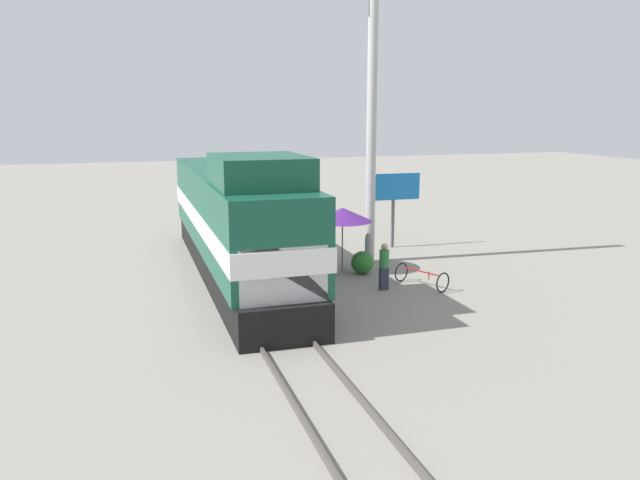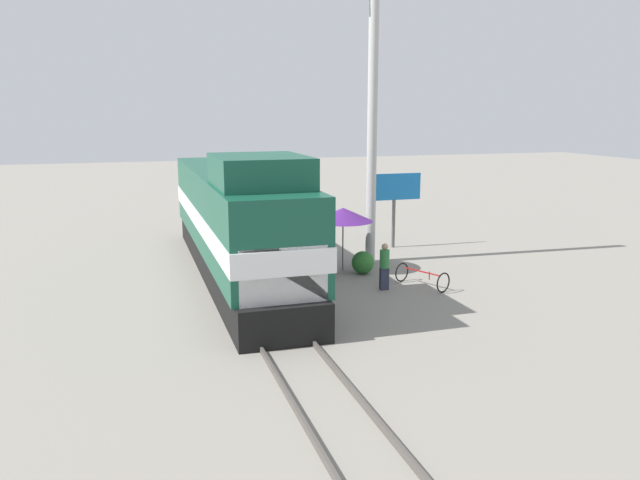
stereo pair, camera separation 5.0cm
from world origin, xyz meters
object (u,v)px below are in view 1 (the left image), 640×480
person_bystander (384,265)px  bicycle (421,277)px  billboard_sign (393,191)px  locomotive (236,222)px  vendor_umbrella (343,215)px  utility_pole (372,115)px

person_bystander → bicycle: person_bystander is taller
billboard_sign → person_bystander: bearing=-116.3°
person_bystander → billboard_sign: bearing=63.7°
locomotive → vendor_umbrella: locomotive is taller
person_bystander → utility_pole: bearing=75.1°
billboard_sign → person_bystander: billboard_sign is taller
vendor_umbrella → bicycle: 4.07m
vendor_umbrella → locomotive: bearing=177.7°
locomotive → billboard_sign: (7.76, 3.19, 0.49)m
vendor_umbrella → person_bystander: 3.30m
person_bystander → bicycle: bearing=-3.5°
utility_pole → billboard_sign: 4.59m
vendor_umbrella → billboard_sign: billboard_sign is taller
locomotive → billboard_sign: bearing=22.3°
locomotive → person_bystander: size_ratio=9.65×
person_bystander → bicycle: size_ratio=0.81×
bicycle → locomotive: bearing=127.6°
vendor_umbrella → person_bystander: bearing=-80.4°
locomotive → vendor_umbrella: (4.13, -0.16, 0.11)m
locomotive → person_bystander: 5.73m
billboard_sign → person_bystander: (-3.13, -6.33, -1.71)m
vendor_umbrella → billboard_sign: bearing=42.7°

